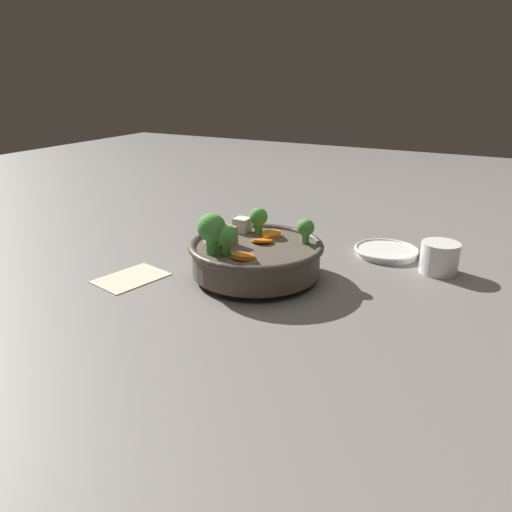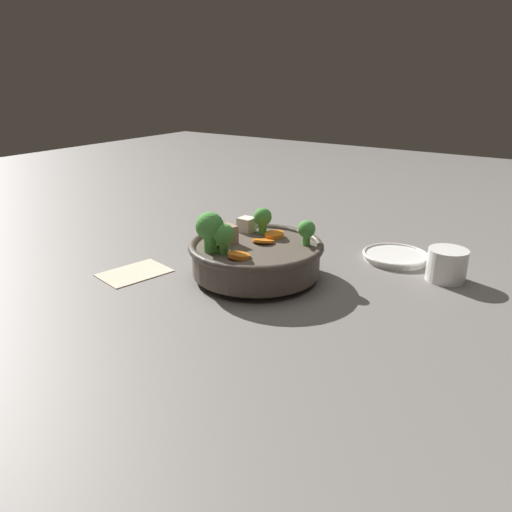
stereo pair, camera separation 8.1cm
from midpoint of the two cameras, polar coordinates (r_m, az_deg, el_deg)
The scene contains 5 objects.
ground_plane at distance 0.82m, azimuth 2.82°, elevation -2.47°, with size 3.00×3.00×0.00m, color slate.
stirfry_bowl at distance 0.80m, azimuth 2.69°, elevation 0.21°, with size 0.22×0.22×0.12m.
side_saucer at distance 0.94m, azimuth 18.05°, elevation -0.05°, with size 0.12×0.12×0.01m.
tea_cup at distance 0.87m, azimuth 23.50°, elevation -0.95°, with size 0.06×0.06×0.05m.
napkin at distance 0.85m, azimuth -11.12°, elevation -1.92°, with size 0.12×0.10×0.00m.
Camera 2 is at (0.62, 0.43, 0.32)m, focal length 35.00 mm.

